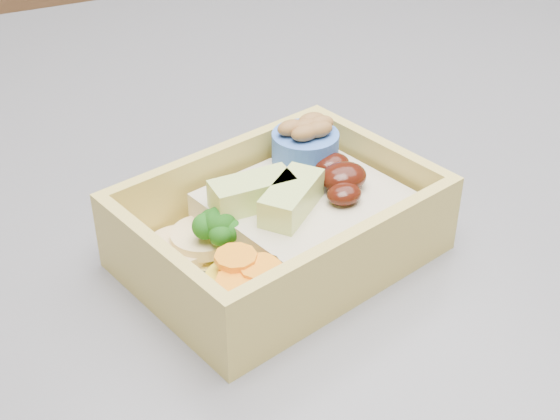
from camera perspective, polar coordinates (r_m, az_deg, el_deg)
name	(u,v)px	position (r m, az deg, el deg)	size (l,w,h in m)	color
bento_box	(285,221)	(0.45, 0.36, -0.84)	(0.19, 0.16, 0.06)	#D2B957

